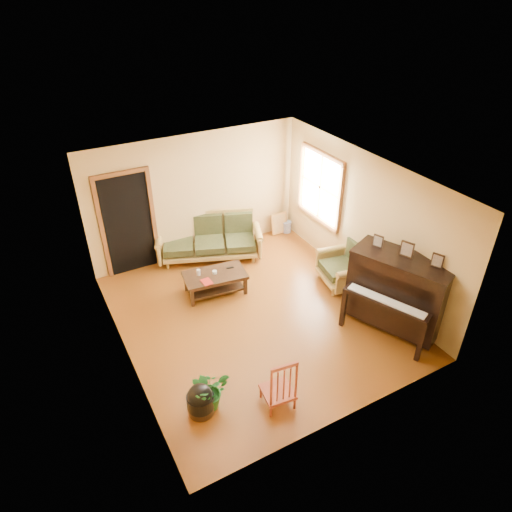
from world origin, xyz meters
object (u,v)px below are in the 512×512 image
coffee_table (215,283)px  red_chair (278,380)px  armchair (342,264)px  piano (397,293)px  potted_plant (209,390)px  footstool (201,403)px  sofa (209,238)px  ceramic_crock (287,227)px

coffee_table → red_chair: size_ratio=1.26×
armchair → piano: 1.44m
red_chair → potted_plant: bearing=161.0°
armchair → coffee_table: bearing=168.0°
armchair → potted_plant: bearing=-146.6°
coffee_table → potted_plant: size_ratio=1.91×
piano → footstool: 3.62m
armchair → sofa: bearing=141.2°
sofa → coffee_table: sofa is taller
armchair → ceramic_crock: bearing=95.6°
coffee_table → ceramic_crock: coffee_table is taller
red_chair → potted_plant: (-0.86, 0.42, -0.15)m
piano → potted_plant: (-3.43, -0.06, -0.39)m
footstool → ceramic_crock: 5.33m
coffee_table → potted_plant: (-1.17, -2.39, 0.09)m
piano → ceramic_crock: bearing=64.2°
ceramic_crock → potted_plant: size_ratio=0.44×
footstool → ceramic_crock: bearing=45.2°
sofa → red_chair: 4.07m
potted_plant → footstool: bearing=-164.0°
armchair → piano: (-0.00, -1.42, 0.25)m
sofa → ceramic_crock: sofa is taller
piano → red_chair: 2.63m
red_chair → ceramic_crock: red_chair is taller
sofa → coffee_table: bearing=-87.8°
piano → footstool: size_ratio=4.11×
sofa → footstool: (-1.74, -3.63, -0.28)m
footstool → armchair: bearing=23.0°
coffee_table → potted_plant: 2.66m
footstool → ceramic_crock: (3.76, 3.78, -0.05)m
armchair → piano: size_ratio=0.57×
footstool → sofa: bearing=64.4°
sofa → red_chair: sofa is taller
sofa → coffee_table: 1.29m
armchair → potted_plant: 3.73m
red_chair → armchair: bearing=43.5°
sofa → potted_plant: size_ratio=3.55×
armchair → red_chair: (-2.57, -1.90, 0.01)m
potted_plant → red_chair: bearing=-26.1°
piano → sofa: bearing=94.5°
potted_plant → piano: bearing=1.0°
coffee_table → armchair: 2.44m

